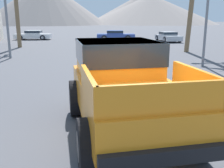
% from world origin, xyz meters
% --- Properties ---
extents(ground_plane, '(320.00, 320.00, 0.00)m').
position_xyz_m(ground_plane, '(0.00, 0.00, 0.00)').
color(ground_plane, '#4C4C51').
extents(orange_pickup_truck, '(2.80, 5.00, 2.07)m').
position_xyz_m(orange_pickup_truck, '(-0.06, 0.46, 1.17)').
color(orange_pickup_truck, orange).
rests_on(orange_pickup_truck, ground_plane).
extents(parked_car_silver, '(2.39, 4.36, 1.10)m').
position_xyz_m(parked_car_silver, '(13.42, 21.84, 0.57)').
color(parked_car_silver, '#B7BABF').
rests_on(parked_car_silver, ground_plane).
extents(parked_car_white, '(4.69, 2.86, 1.13)m').
position_xyz_m(parked_car_white, '(-1.26, 29.58, 0.58)').
color(parked_car_white, white).
rests_on(parked_car_white, ground_plane).
extents(parked_car_blue, '(4.81, 2.95, 1.19)m').
position_xyz_m(parked_car_blue, '(8.11, 25.05, 0.61)').
color(parked_car_blue, '#334C9E').
rests_on(parked_car_blue, ground_plane).
extents(distant_mountain_range, '(106.33, 80.21, 18.31)m').
position_xyz_m(distant_mountain_range, '(33.85, 117.18, 7.52)').
color(distant_mountain_range, gray).
rests_on(distant_mountain_range, ground_plane).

